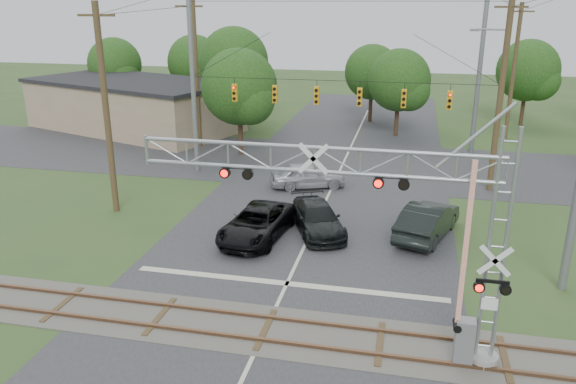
% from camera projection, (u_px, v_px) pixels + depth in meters
% --- Properties ---
extents(ground, '(160.00, 160.00, 0.00)m').
position_uv_depth(ground, '(250.00, 364.00, 17.92)').
color(ground, '#2F4A22').
rests_on(ground, ground).
extents(road_main, '(14.00, 90.00, 0.02)m').
position_uv_depth(road_main, '(307.00, 241.00, 27.16)').
color(road_main, '#29292C').
rests_on(road_main, ground).
extents(road_cross, '(90.00, 12.00, 0.02)m').
position_uv_depth(road_cross, '(343.00, 163.00, 40.09)').
color(road_cross, '#29292C').
rests_on(road_cross, ground).
extents(railroad_track, '(90.00, 3.20, 0.17)m').
position_uv_depth(railroad_track, '(265.00, 330.00, 19.76)').
color(railroad_track, '#545149').
rests_on(railroad_track, ground).
extents(crossing_gantry, '(11.65, 0.99, 7.72)m').
position_uv_depth(crossing_gantry, '(383.00, 216.00, 17.10)').
color(crossing_gantry, gray).
rests_on(crossing_gantry, ground).
extents(traffic_signal_span, '(19.34, 0.36, 11.50)m').
position_uv_depth(traffic_signal_span, '(353.00, 92.00, 34.38)').
color(traffic_signal_span, slate).
rests_on(traffic_signal_span, ground).
extents(pickup_black, '(3.11, 5.70, 1.51)m').
position_uv_depth(pickup_black, '(257.00, 224.00, 27.25)').
color(pickup_black, black).
rests_on(pickup_black, ground).
extents(car_dark, '(3.87, 5.43, 1.46)m').
position_uv_depth(car_dark, '(317.00, 218.00, 27.98)').
color(car_dark, black).
rests_on(car_dark, ground).
extents(sedan_silver, '(4.95, 3.35, 1.56)m').
position_uv_depth(sedan_silver, '(308.00, 175.00, 34.76)').
color(sedan_silver, '#98999F').
rests_on(sedan_silver, ground).
extents(suv_dark, '(3.35, 5.53, 1.72)m').
position_uv_depth(suv_dark, '(428.00, 220.00, 27.38)').
color(suv_dark, black).
rests_on(suv_dark, ground).
extents(commercial_building, '(20.93, 15.32, 4.40)m').
position_uv_depth(commercial_building, '(134.00, 104.00, 50.34)').
color(commercial_building, '#917860').
rests_on(commercial_building, ground).
extents(streetlight, '(2.51, 0.26, 9.41)m').
position_uv_depth(streetlight, '(497.00, 89.00, 38.70)').
color(streetlight, slate).
rests_on(streetlight, ground).
extents(utility_poles, '(26.24, 27.51, 12.62)m').
position_uv_depth(utility_poles, '(372.00, 82.00, 35.81)').
color(utility_poles, '#3F2F1D').
rests_on(utility_poles, ground).
extents(treeline, '(55.39, 25.49, 8.91)m').
position_uv_depth(treeline, '(358.00, 72.00, 48.91)').
color(treeline, '#3D291B').
rests_on(treeline, ground).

